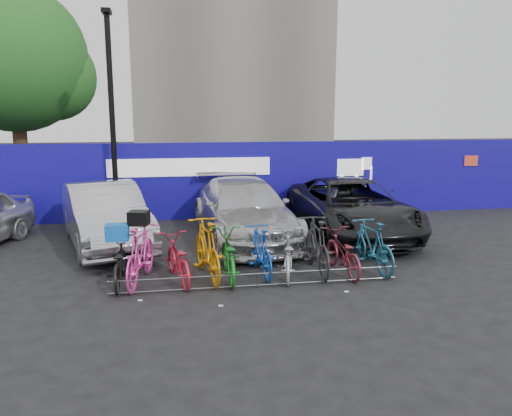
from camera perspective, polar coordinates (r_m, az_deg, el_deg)
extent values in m
plane|color=black|center=(10.26, -0.34, -7.96)|extent=(100.00, 100.00, 0.00)
cube|color=#110989|center=(15.80, -3.88, 3.16)|extent=(22.00, 0.15, 2.40)
cube|color=white|center=(15.58, -7.54, 4.65)|extent=(5.00, 0.02, 0.55)
cube|color=white|center=(16.62, 10.74, 4.59)|extent=(1.20, 0.02, 0.90)
cube|color=#E24727|center=(18.54, 23.37, 4.99)|extent=(0.50, 0.02, 0.35)
cylinder|color=#382314|center=(20.36, -25.27, 6.14)|extent=(0.50, 0.50, 4.00)
sphere|color=#245D1D|center=(20.41, -26.01, 15.11)|extent=(5.20, 5.20, 5.20)
sphere|color=#245D1D|center=(20.37, -22.30, 13.70)|extent=(3.20, 3.20, 3.20)
cylinder|color=black|center=(15.07, -16.09, 9.26)|extent=(0.16, 0.16, 6.00)
cube|color=black|center=(15.32, -16.72, 20.73)|extent=(0.25, 0.50, 0.12)
cylinder|color=#595B60|center=(9.61, 0.25, -7.52)|extent=(5.60, 0.03, 0.03)
cylinder|color=#595B60|center=(9.69, 0.25, -8.81)|extent=(5.60, 0.03, 0.03)
cylinder|color=#595B60|center=(9.58, -15.45, -8.87)|extent=(0.03, 0.03, 0.28)
cylinder|color=#595B60|center=(9.53, -7.57, -8.67)|extent=(0.03, 0.03, 0.28)
cylinder|color=#595B60|center=(9.66, 0.25, -8.31)|extent=(0.03, 0.03, 0.28)
cylinder|color=#595B60|center=(9.95, 7.71, -7.82)|extent=(0.03, 0.03, 0.28)
cylinder|color=#595B60|center=(10.40, 14.62, -7.25)|extent=(0.03, 0.03, 0.28)
imported|color=#A6A6AA|center=(13.03, -16.89, -0.80)|extent=(2.90, 5.03, 1.57)
imported|color=#BABABF|center=(13.21, -1.39, -0.20)|extent=(2.57, 5.50, 1.55)
imported|color=black|center=(13.84, 10.77, 0.05)|extent=(2.55, 5.49, 1.52)
imported|color=black|center=(10.06, -15.41, -6.05)|extent=(0.60, 1.72, 0.90)
imported|color=#F13FAA|center=(10.03, -13.07, -5.17)|extent=(0.94, 2.03, 1.18)
imported|color=red|center=(10.02, -8.97, -5.81)|extent=(0.97, 1.84, 0.92)
imported|color=#CD8107|center=(10.08, -5.61, -4.70)|extent=(0.89, 2.11, 1.23)
imported|color=#17711F|center=(10.08, -3.22, -5.43)|extent=(0.66, 1.86, 0.97)
imported|color=blue|center=(10.29, 0.52, -4.89)|extent=(0.62, 1.76, 1.04)
imported|color=#A2A5AA|center=(10.25, 3.61, -5.30)|extent=(0.99, 1.85, 0.92)
imported|color=#272629|center=(10.49, 7.00, -4.26)|extent=(0.65, 1.99, 1.18)
imported|color=maroon|center=(10.54, 9.84, -5.05)|extent=(0.71, 1.75, 0.90)
imported|color=#1B5C79|center=(10.83, 13.03, -4.19)|extent=(0.74, 1.88, 1.10)
cube|color=blue|center=(9.91, -15.58, -2.70)|extent=(0.43, 0.33, 0.31)
cube|color=black|center=(9.86, -13.25, -1.12)|extent=(0.43, 0.40, 0.27)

